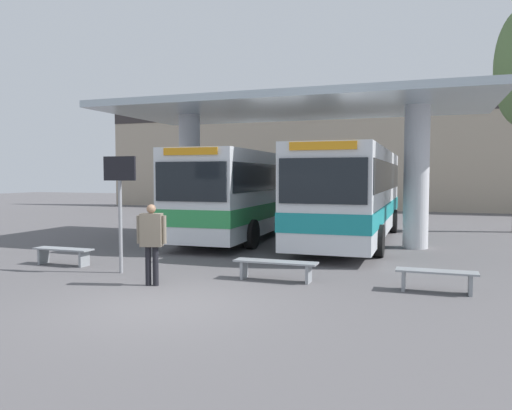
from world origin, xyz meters
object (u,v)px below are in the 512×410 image
at_px(transit_bus_center_bay, 353,191).
at_px(waiting_bench_mid_platform, 436,276).
at_px(info_sign_platform, 120,190).
at_px(waiting_bench_near_pillar, 63,253).
at_px(pedestrian_waiting, 152,236).
at_px(waiting_bench_far_platform, 275,266).
at_px(transit_bus_left_bay, 248,191).
at_px(parked_car_street, 282,197).

xyz_separation_m(transit_bus_center_bay, waiting_bench_mid_platform, (2.89, -7.78, -1.52)).
bearing_deg(info_sign_platform, transit_bus_center_bay, 60.93).
distance_m(waiting_bench_near_pillar, pedestrian_waiting, 3.95).
xyz_separation_m(info_sign_platform, pedestrian_waiting, (1.50, -1.01, -0.98)).
bearing_deg(waiting_bench_mid_platform, pedestrian_waiting, -166.70).
bearing_deg(info_sign_platform, waiting_bench_near_pillar, 169.37).
distance_m(transit_bus_center_bay, waiting_bench_mid_platform, 8.44).
distance_m(transit_bus_center_bay, waiting_bench_far_platform, 7.95).
bearing_deg(pedestrian_waiting, info_sign_platform, 130.06).
height_order(transit_bus_left_bay, transit_bus_center_bay, transit_bus_center_bay).
relative_size(transit_bus_center_bay, waiting_bench_mid_platform, 7.14).
distance_m(waiting_bench_near_pillar, parked_car_street, 20.38).
bearing_deg(waiting_bench_near_pillar, pedestrian_waiting, -21.24).
xyz_separation_m(waiting_bench_near_pillar, pedestrian_waiting, (3.61, -1.40, 0.76)).
xyz_separation_m(transit_bus_left_bay, waiting_bench_near_pillar, (-2.46, -7.80, -1.49)).
bearing_deg(waiting_bench_far_platform, info_sign_platform, -174.23).
bearing_deg(transit_bus_center_bay, waiting_bench_mid_platform, 109.91).
bearing_deg(transit_bus_left_bay, transit_bus_center_bay, 177.85).
xyz_separation_m(waiting_bench_far_platform, pedestrian_waiting, (-2.43, -1.40, 0.75)).
distance_m(transit_bus_left_bay, parked_car_street, 12.79).
height_order(waiting_bench_mid_platform, waiting_bench_far_platform, same).
height_order(waiting_bench_far_platform, parked_car_street, parked_car_street).
xyz_separation_m(transit_bus_left_bay, waiting_bench_mid_platform, (7.09, -7.80, -1.49)).
relative_size(transit_bus_left_bay, pedestrian_waiting, 6.03).
distance_m(transit_bus_left_bay, waiting_bench_far_platform, 8.71).
relative_size(waiting_bench_mid_platform, parked_car_street, 0.37).
distance_m(pedestrian_waiting, parked_car_street, 22.03).
distance_m(transit_bus_center_bay, parked_car_street, 14.16).
height_order(info_sign_platform, pedestrian_waiting, info_sign_platform).
bearing_deg(transit_bus_center_bay, info_sign_platform, 60.45).
xyz_separation_m(transit_bus_center_bay, pedestrian_waiting, (-3.05, -9.18, -0.76)).
xyz_separation_m(transit_bus_center_bay, waiting_bench_near_pillar, (-6.66, -7.78, -1.52)).
relative_size(info_sign_platform, pedestrian_waiting, 1.61).
bearing_deg(info_sign_platform, waiting_bench_far_platform, 5.77).
bearing_deg(parked_car_street, info_sign_platform, -85.83).
bearing_deg(transit_bus_center_bay, transit_bus_left_bay, -0.73).
relative_size(waiting_bench_far_platform, info_sign_platform, 0.67).
height_order(transit_bus_left_bay, pedestrian_waiting, transit_bus_left_bay).
height_order(transit_bus_center_bay, pedestrian_waiting, transit_bus_center_bay).
relative_size(pedestrian_waiting, parked_car_street, 0.41).
bearing_deg(transit_bus_center_bay, parked_car_street, -63.42).
height_order(transit_bus_center_bay, waiting_bench_near_pillar, transit_bus_center_bay).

